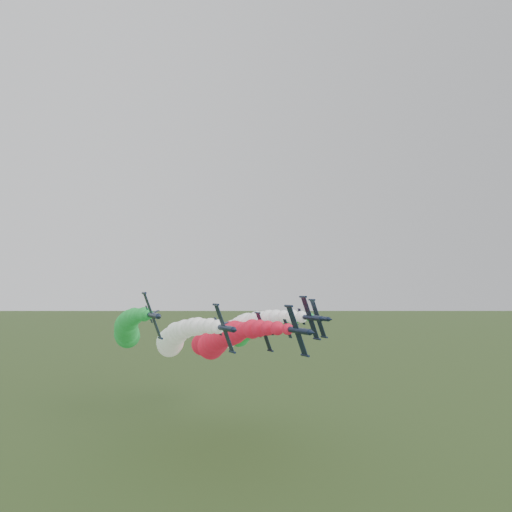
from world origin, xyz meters
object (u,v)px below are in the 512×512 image
(jet_trail, at_px, (211,339))
(jet_outer_left, at_px, (128,329))
(jet_inner_left, at_px, (174,338))
(jet_inner_right, at_px, (239,329))
(jet_lead, at_px, (221,340))
(jet_outer_right, at_px, (249,330))

(jet_trail, bearing_deg, jet_outer_left, -166.74)
(jet_inner_left, xyz_separation_m, jet_inner_right, (18.06, 0.75, 1.56))
(jet_lead, relative_size, jet_outer_left, 1.00)
(jet_inner_left, height_order, jet_trail, jet_inner_left)
(jet_lead, bearing_deg, jet_inner_left, 136.22)
(jet_lead, distance_m, jet_trail, 24.09)
(jet_lead, height_order, jet_inner_left, jet_inner_left)
(jet_inner_left, bearing_deg, jet_inner_right, 2.39)
(jet_outer_right, bearing_deg, jet_lead, -129.04)
(jet_outer_right, relative_size, jet_trail, 1.00)
(jet_outer_left, bearing_deg, jet_inner_left, -41.00)
(jet_inner_right, height_order, jet_outer_right, jet_inner_right)
(jet_outer_right, bearing_deg, jet_inner_left, -154.33)
(jet_trail, bearing_deg, jet_inner_right, -77.53)
(jet_inner_right, bearing_deg, jet_inner_left, -177.61)
(jet_trail, bearing_deg, jet_inner_left, -135.84)
(jet_lead, bearing_deg, jet_inner_right, 46.37)
(jet_lead, distance_m, jet_outer_right, 27.53)
(jet_inner_right, bearing_deg, jet_trail, 102.47)
(jet_inner_left, relative_size, jet_trail, 1.00)
(jet_outer_right, bearing_deg, jet_outer_left, -173.72)
(jet_outer_right, distance_m, jet_trail, 11.79)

